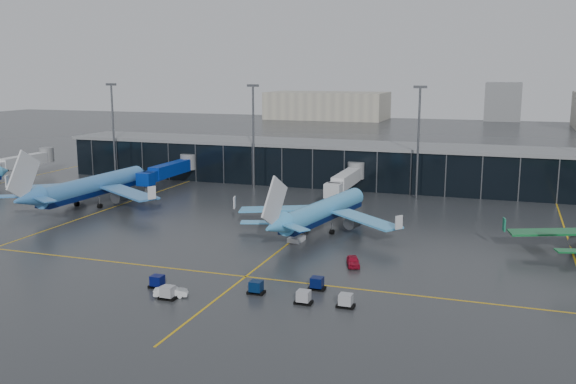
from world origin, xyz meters
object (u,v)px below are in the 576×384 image
(baggage_carts, at_px, (257,291))
(service_van_white, at_px, (171,291))
(airliner_arkefly, at_px, (93,174))
(airliner_klm_near, at_px, (324,198))
(mobile_airstair, at_px, (296,237))
(service_van_red, at_px, (353,261))

(baggage_carts, bearing_deg, service_van_white, -160.56)
(airliner_arkefly, height_order, airliner_klm_near, airliner_arkefly)
(mobile_airstair, height_order, service_van_white, mobile_airstair)
(mobile_airstair, distance_m, service_van_red, 16.41)
(mobile_airstair, bearing_deg, airliner_klm_near, 79.76)
(mobile_airstair, bearing_deg, baggage_carts, -78.57)
(airliner_arkefly, bearing_deg, mobile_airstair, -13.17)
(service_van_red, height_order, service_van_white, service_van_red)
(airliner_arkefly, xyz_separation_m, airliner_klm_near, (53.09, -5.11, -0.83))
(baggage_carts, distance_m, service_van_white, 11.12)
(mobile_airstair, xyz_separation_m, service_van_red, (12.46, -10.68, -0.01))
(airliner_klm_near, xyz_separation_m, service_van_white, (-9.02, -40.33, -5.21))
(mobile_airstair, bearing_deg, service_van_white, -98.45)
(airliner_arkefly, xyz_separation_m, service_van_red, (63.31, -24.81, -6.00))
(airliner_arkefly, height_order, baggage_carts, airliner_arkefly)
(airliner_arkefly, relative_size, baggage_carts, 1.58)
(airliner_arkefly, height_order, service_van_red, airliner_arkefly)
(airliner_arkefly, height_order, mobile_airstair, airliner_arkefly)
(baggage_carts, relative_size, service_van_red, 6.24)
(airliner_arkefly, bearing_deg, baggage_carts, -35.05)
(airliner_arkefly, distance_m, service_van_white, 63.59)
(airliner_klm_near, height_order, service_van_red, airliner_klm_near)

